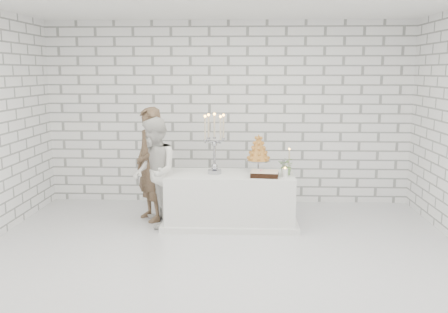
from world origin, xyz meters
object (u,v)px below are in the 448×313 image
(groom, at_px, (150,164))
(candelabra, at_px, (214,144))
(bride, at_px, (155,172))
(cake_table, at_px, (230,199))
(croquembouche, at_px, (258,153))

(groom, relative_size, candelabra, 1.94)
(candelabra, bearing_deg, bride, -173.68)
(cake_table, distance_m, groom, 1.28)
(groom, bearing_deg, cake_table, 43.45)
(bride, xyz_separation_m, candelabra, (0.84, 0.09, 0.40))
(cake_table, relative_size, croquembouche, 3.28)
(candelabra, xyz_separation_m, croquembouche, (0.62, 0.16, -0.16))
(bride, bearing_deg, candelabra, 79.11)
(croquembouche, bearing_deg, candelabra, -165.29)
(cake_table, distance_m, bride, 1.14)
(cake_table, xyz_separation_m, candelabra, (-0.22, -0.01, 0.81))
(groom, xyz_separation_m, croquembouche, (1.58, -0.02, 0.18))
(candelabra, bearing_deg, groom, 169.31)
(croquembouche, bearing_deg, groom, 179.38)
(groom, height_order, croquembouche, groom)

